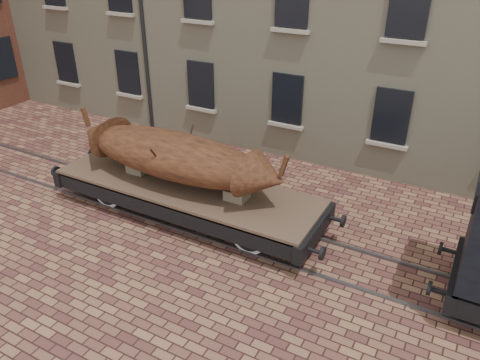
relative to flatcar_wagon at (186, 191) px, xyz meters
The scene contains 4 objects.
ground 3.44m from the flatcar_wagon, ahead, with size 90.00×90.00×0.00m, color #522C28.
rail_track 3.43m from the flatcar_wagon, ahead, with size 30.00×1.52×0.06m.
flatcar_wagon is the anchor object (origin of this frame).
iron_boat 1.08m from the flatcar_wagon, behind, with size 6.76×1.98×1.61m.
Camera 1 is at (3.47, -9.25, 7.22)m, focal length 35.00 mm.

